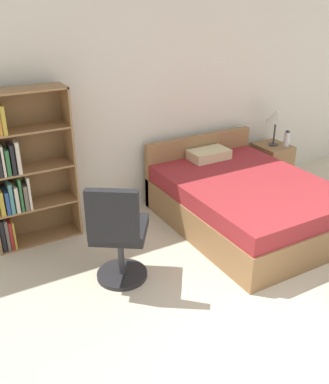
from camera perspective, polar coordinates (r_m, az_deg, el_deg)
wall_back at (r=5.24m, az=-0.99°, el=12.17°), size 9.00×0.06×2.60m
bookshelf at (r=4.59m, az=-18.96°, el=2.64°), size 0.88×0.32×1.64m
bed at (r=5.01m, az=10.45°, el=-1.15°), size 1.55×2.05×0.82m
office_chair at (r=3.85m, az=-6.20°, el=-5.72°), size 0.69×0.72×1.04m
nightstand at (r=6.21m, az=14.03°, el=3.65°), size 0.42×0.49×0.56m
table_lamp at (r=6.00m, az=14.68°, el=9.69°), size 0.26×0.26×0.50m
water_bottle at (r=6.09m, az=15.99°, el=6.83°), size 0.08×0.08×0.22m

